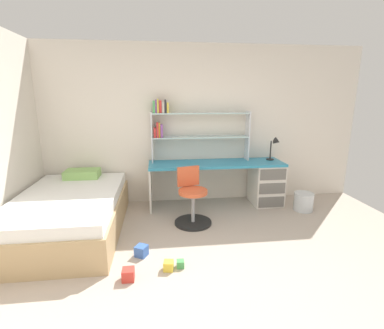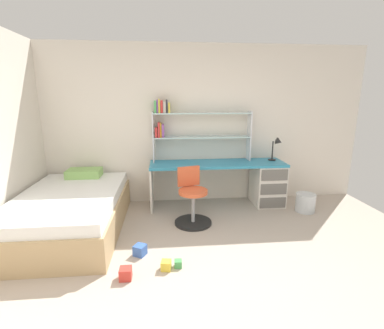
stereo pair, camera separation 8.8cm
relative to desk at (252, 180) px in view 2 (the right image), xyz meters
name	(u,v)px [view 2 (the right image)]	position (x,y,z in m)	size (l,w,h in m)	color
ground_plane	(220,305)	(-0.96, -2.24, -0.42)	(5.72, 6.09, 0.02)	#B2A393
room_shell	(96,138)	(-2.19, -0.99, 0.86)	(5.72, 6.09, 2.55)	silver
desk	(252,180)	(0.00, 0.00, 0.00)	(2.14, 0.57, 0.72)	teal
bookshelf_hutch	(189,125)	(-1.02, 0.17, 0.89)	(1.57, 0.22, 0.99)	silver
desk_lamp	(277,145)	(0.40, 0.05, 0.56)	(0.20, 0.17, 0.38)	black
swivel_chair	(192,202)	(-1.04, -0.62, -0.11)	(0.52, 0.52, 0.78)	black
bed_platform	(71,212)	(-2.66, -0.71, -0.15)	(1.28, 2.01, 0.65)	tan
waste_bin	(305,203)	(0.74, -0.38, -0.27)	(0.29, 0.29, 0.28)	silver
toy_block_yellow_0	(166,265)	(-1.42, -1.70, -0.37)	(0.10, 0.10, 0.10)	gold
toy_block_green_1	(178,264)	(-1.29, -1.67, -0.38)	(0.08, 0.08, 0.08)	#479E51
toy_block_red_2	(126,274)	(-1.81, -1.81, -0.36)	(0.12, 0.12, 0.12)	red
toy_block_blue_3	(140,250)	(-1.71, -1.40, -0.35)	(0.12, 0.12, 0.12)	#3860B7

